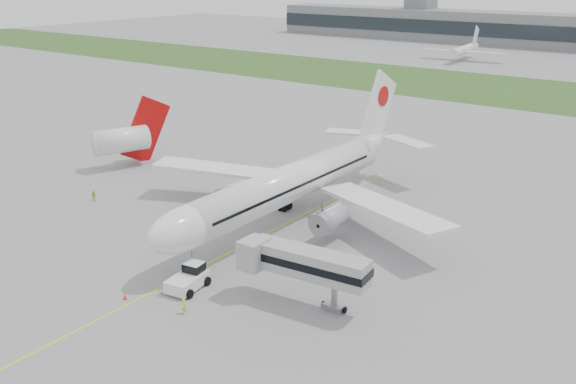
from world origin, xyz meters
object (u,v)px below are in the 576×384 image
Objects in this scene: pushback_tug at (189,278)px; ground_crew_near at (184,306)px; neighbor_aircraft at (125,139)px; airliner at (295,181)px; jet_bridge at (301,262)px.

pushback_tug is 5.62m from ground_crew_near.
ground_crew_near is at bearing -13.69° from neighbor_aircraft.
airliner reaches higher than ground_crew_near.
pushback_tug is at bearing -165.77° from jet_bridge.
jet_bridge is (14.18, -18.52, -0.98)m from airliner.
jet_bridge reaches higher than pushback_tug.
neighbor_aircraft is at bearing 138.84° from pushback_tug.
neighbor_aircraft is (-52.44, 21.46, 0.23)m from jet_bridge.
airliner is at bearing -76.97° from ground_crew_near.
jet_bridge is at bearing -133.02° from ground_crew_near.
ground_crew_near is at bearing -77.53° from airliner.
pushback_tug is 0.39× the size of jet_bridge.
airliner is at bearing 87.24° from pushback_tug.
jet_bridge reaches higher than ground_crew_near.
neighbor_aircraft is at bearing 152.01° from jet_bridge.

